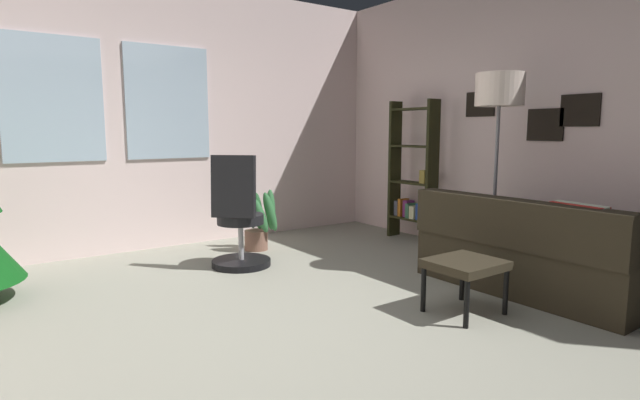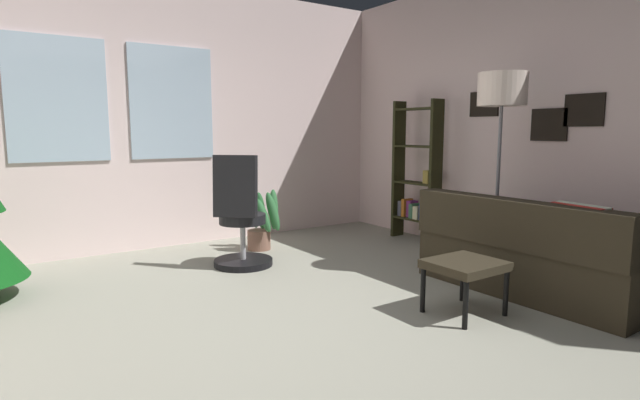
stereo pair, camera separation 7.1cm
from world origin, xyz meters
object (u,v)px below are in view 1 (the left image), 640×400
Objects in this scene: footstool at (465,267)px; bookshelf at (413,179)px; floor_lamp at (499,101)px; potted_plant at (260,223)px; office_chair at (239,224)px; couch at (555,257)px.

footstool is 0.30× the size of bookshelf.
potted_plant is at bearing 122.07° from floor_lamp.
bookshelf is (2.22, -0.07, 0.31)m from office_chair.
bookshelf is 2.47× the size of potted_plant.
office_chair is at bearing 178.14° from bookshelf.
couch is at bearing -4.80° from footstool.
office_chair is 2.24m from bookshelf.
bookshelf is at bearing 77.70° from couch.
office_chair reaches higher than footstool.
floor_lamp reaches higher than office_chair.
couch is at bearing -102.30° from bookshelf.
bookshelf reaches higher than office_chair.
couch is 2.67× the size of potted_plant.
couch is 2.11m from bookshelf.
floor_lamp is at bearing 91.61° from couch.
potted_plant is at bearing 95.97° from footstool.
potted_plant is at bearing 45.59° from office_chair.
footstool is at bearing -127.04° from bookshelf.
potted_plant is (0.50, 0.51, -0.12)m from office_chair.
floor_lamp reaches higher than bookshelf.
footstool is 1.64m from floor_lamp.
floor_lamp is at bearing -57.93° from potted_plant.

